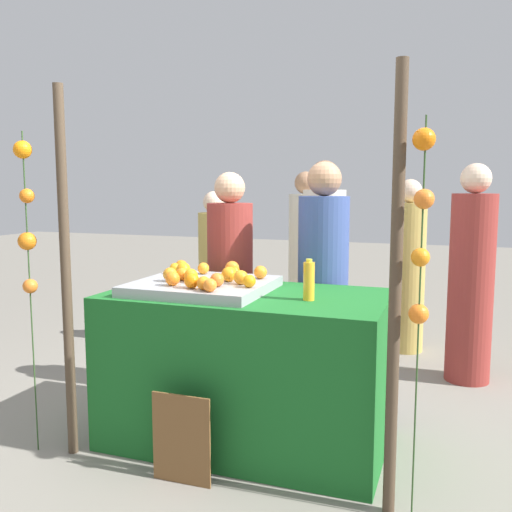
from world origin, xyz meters
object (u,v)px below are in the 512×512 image
object	(u,v)px
orange_1	(260,272)
vendor_right	(323,297)
stall_counter	(247,367)
chalkboard_sign	(182,440)
juice_bottle	(309,281)
vendor_left	(230,293)
orange_0	(183,269)

from	to	relation	value
orange_1	vendor_right	distance (m)	0.58
stall_counter	vendor_right	xyz separation A→B (m)	(0.31, 0.62, 0.33)
stall_counter	chalkboard_sign	world-z (taller)	stall_counter
orange_1	juice_bottle	xyz separation A→B (m)	(0.36, -0.24, 0.01)
vendor_left	vendor_right	world-z (taller)	vendor_right
stall_counter	orange_1	size ratio (longest dim) A/B	20.08
vendor_left	stall_counter	bearing A→B (deg)	-59.98
stall_counter	juice_bottle	distance (m)	0.68
stall_counter	orange_0	world-z (taller)	orange_0
juice_bottle	chalkboard_sign	world-z (taller)	juice_bottle
vendor_left	orange_1	bearing A→B (deg)	-50.72
orange_0	vendor_right	world-z (taller)	vendor_right
orange_0	vendor_left	world-z (taller)	vendor_left
orange_0	orange_1	size ratio (longest dim) A/B	1.10
orange_0	vendor_left	xyz separation A→B (m)	(0.08, 0.57, -0.25)
juice_bottle	chalkboard_sign	xyz separation A→B (m)	(-0.53, -0.49, -0.78)
stall_counter	chalkboard_sign	xyz separation A→B (m)	(-0.14, -0.57, -0.22)
vendor_right	orange_1	bearing A→B (deg)	-121.43
juice_bottle	vendor_left	size ratio (longest dim) A/B	0.14
orange_0	vendor_right	bearing A→B (deg)	35.22
chalkboard_sign	vendor_left	world-z (taller)	vendor_left
juice_bottle	orange_1	bearing A→B (deg)	146.61
juice_bottle	vendor_left	xyz separation A→B (m)	(-0.77, 0.73, -0.25)
vendor_right	juice_bottle	bearing A→B (deg)	-83.30
chalkboard_sign	orange_0	bearing A→B (deg)	115.61
orange_1	vendor_left	xyz separation A→B (m)	(-0.40, 0.49, -0.25)
orange_0	vendor_left	distance (m)	0.63
orange_0	juice_bottle	size ratio (longest dim) A/B	0.39
juice_bottle	vendor_right	size ratio (longest dim) A/B	0.14
chalkboard_sign	orange_1	bearing A→B (deg)	77.08
chalkboard_sign	vendor_left	distance (m)	1.35
orange_1	chalkboard_sign	size ratio (longest dim) A/B	0.17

